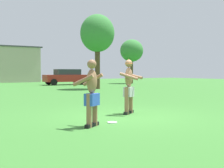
% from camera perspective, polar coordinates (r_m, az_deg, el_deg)
% --- Properties ---
extents(ground_plane, '(80.00, 80.00, 0.00)m').
position_cam_1_polar(ground_plane, '(9.13, 2.63, -6.16)').
color(ground_plane, '#38752D').
extents(player_with_cap, '(0.78, 0.82, 1.75)m').
position_cam_1_polar(player_with_cap, '(9.56, 3.25, 0.05)').
color(player_with_cap, black).
rests_on(player_with_cap, ground_plane).
extents(player_in_blue, '(0.82, 0.75, 1.65)m').
position_cam_1_polar(player_in_blue, '(7.34, -3.91, -1.42)').
color(player_in_blue, black).
rests_on(player_in_blue, ground_plane).
extents(frisbee, '(0.26, 0.26, 0.03)m').
position_cam_1_polar(frisbee, '(7.97, 0.02, -7.33)').
color(frisbee, white).
rests_on(frisbee, ground_plane).
extents(car_red_near_post, '(4.41, 2.26, 1.58)m').
position_cam_1_polar(car_red_near_post, '(30.70, -8.77, 1.40)').
color(car_red_near_post, maroon).
rests_on(car_red_near_post, ground_plane).
extents(tree_left_field, '(2.65, 2.65, 5.77)m').
position_cam_1_polar(tree_left_field, '(23.42, -2.81, 9.50)').
color(tree_left_field, '#4C3823').
rests_on(tree_left_field, ground_plane).
extents(tree_behind_players, '(2.59, 2.59, 4.95)m').
position_cam_1_polar(tree_behind_players, '(33.89, 3.78, 6.31)').
color(tree_behind_players, '#4C3823').
rests_on(tree_behind_players, ground_plane).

